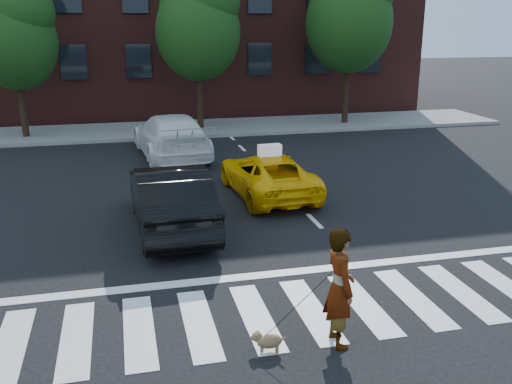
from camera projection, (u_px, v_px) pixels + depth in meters
ground at (311, 310)px, 10.12m from camera, size 120.00×120.00×0.00m
crosswalk at (311, 310)px, 10.12m from camera, size 13.00×2.40×0.01m
stop_line at (285, 273)px, 11.61m from camera, size 12.00×0.30×0.01m
sidewalk_far at (189, 129)px, 26.37m from camera, size 30.00×4.00×0.15m
tree_left at (15, 32)px, 23.06m from camera, size 3.39×3.38×6.50m
tree_mid at (199, 21)px, 24.62m from camera, size 3.69×3.69×7.10m
tree_right at (350, 11)px, 26.07m from camera, size 4.00×4.00×7.70m
taxi at (268, 175)px, 16.59m from camera, size 2.31×4.53×1.22m
black_sedan at (170, 197)px, 13.87m from camera, size 1.86×4.88×1.59m
white_suv at (171, 136)px, 21.11m from camera, size 2.77×5.72×1.61m
woman at (340, 288)px, 8.83m from camera, size 0.47×0.71×1.95m
dog at (267, 341)px, 8.83m from camera, size 0.53×0.37×0.32m
taxi_sign at (270, 150)px, 16.17m from camera, size 0.67×0.32×0.32m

